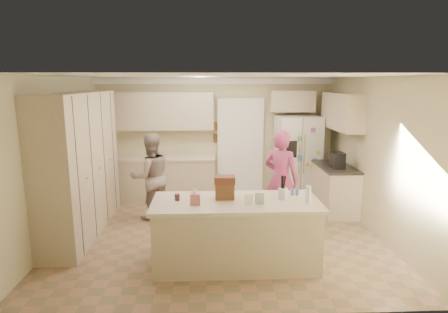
{
  "coord_description": "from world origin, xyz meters",
  "views": [
    {
      "loc": [
        -0.18,
        -5.96,
        2.51
      ],
      "look_at": [
        0.1,
        0.35,
        1.25
      ],
      "focal_mm": 30.0,
      "sensor_mm": 36.0,
      "label": 1
    }
  ],
  "objects_px": {
    "island_base": "(236,234)",
    "teen_girl": "(281,179)",
    "coffee_maker": "(337,160)",
    "utensil_crock": "(283,194)",
    "refrigerator": "(297,157)",
    "tissue_box": "(195,199)",
    "dollhouse_body": "(225,191)",
    "teen_boy": "(151,177)"
  },
  "relations": [
    {
      "from": "refrigerator",
      "to": "coffee_maker",
      "type": "bearing_deg",
      "value": -70.39
    },
    {
      "from": "refrigerator",
      "to": "teen_girl",
      "type": "bearing_deg",
      "value": -116.01
    },
    {
      "from": "island_base",
      "to": "tissue_box",
      "type": "relative_size",
      "value": 15.71
    },
    {
      "from": "refrigerator",
      "to": "utensil_crock",
      "type": "distance_m",
      "value": 3.11
    },
    {
      "from": "coffee_maker",
      "to": "island_base",
      "type": "relative_size",
      "value": 0.14
    },
    {
      "from": "dollhouse_body",
      "to": "island_base",
      "type": "bearing_deg",
      "value": -33.69
    },
    {
      "from": "refrigerator",
      "to": "island_base",
      "type": "distance_m",
      "value": 3.44
    },
    {
      "from": "refrigerator",
      "to": "island_base",
      "type": "xyz_separation_m",
      "value": [
        -1.56,
        -3.02,
        -0.46
      ]
    },
    {
      "from": "teen_boy",
      "to": "coffee_maker",
      "type": "bearing_deg",
      "value": 156.43
    },
    {
      "from": "utensil_crock",
      "to": "teen_girl",
      "type": "xyz_separation_m",
      "value": [
        0.24,
        1.32,
        -0.14
      ]
    },
    {
      "from": "island_base",
      "to": "utensil_crock",
      "type": "xyz_separation_m",
      "value": [
        0.65,
        0.05,
        0.56
      ]
    },
    {
      "from": "teen_girl",
      "to": "dollhouse_body",
      "type": "bearing_deg",
      "value": 84.89
    },
    {
      "from": "teen_girl",
      "to": "island_base",
      "type": "bearing_deg",
      "value": 91.21
    },
    {
      "from": "teen_boy",
      "to": "dollhouse_body",
      "type": "bearing_deg",
      "value": 101.82
    },
    {
      "from": "coffee_maker",
      "to": "teen_girl",
      "type": "bearing_deg",
      "value": -155.44
    },
    {
      "from": "dollhouse_body",
      "to": "teen_boy",
      "type": "xyz_separation_m",
      "value": [
        -1.28,
        1.77,
        -0.24
      ]
    },
    {
      "from": "island_base",
      "to": "utensil_crock",
      "type": "bearing_deg",
      "value": 4.4
    },
    {
      "from": "refrigerator",
      "to": "teen_boy",
      "type": "xyz_separation_m",
      "value": [
        -2.99,
        -1.15,
        -0.1
      ]
    },
    {
      "from": "coffee_maker",
      "to": "tissue_box",
      "type": "height_order",
      "value": "coffee_maker"
    },
    {
      "from": "coffee_maker",
      "to": "tissue_box",
      "type": "distance_m",
      "value": 3.28
    },
    {
      "from": "tissue_box",
      "to": "dollhouse_body",
      "type": "relative_size",
      "value": 0.54
    },
    {
      "from": "dollhouse_body",
      "to": "teen_girl",
      "type": "distance_m",
      "value": 1.65
    },
    {
      "from": "coffee_maker",
      "to": "tissue_box",
      "type": "xyz_separation_m",
      "value": [
        -2.6,
        -2.0,
        -0.07
      ]
    },
    {
      "from": "coffee_maker",
      "to": "dollhouse_body",
      "type": "bearing_deg",
      "value": -140.71
    },
    {
      "from": "dollhouse_body",
      "to": "teen_girl",
      "type": "bearing_deg",
      "value": 50.76
    },
    {
      "from": "island_base",
      "to": "teen_girl",
      "type": "xyz_separation_m",
      "value": [
        0.89,
        1.37,
        0.42
      ]
    },
    {
      "from": "refrigerator",
      "to": "dollhouse_body",
      "type": "xyz_separation_m",
      "value": [
        -1.71,
        -2.92,
        0.14
      ]
    },
    {
      "from": "utensil_crock",
      "to": "teen_girl",
      "type": "height_order",
      "value": "teen_girl"
    },
    {
      "from": "dollhouse_body",
      "to": "coffee_maker",
      "type": "bearing_deg",
      "value": 39.29
    },
    {
      "from": "coffee_maker",
      "to": "refrigerator",
      "type": "bearing_deg",
      "value": 113.34
    },
    {
      "from": "teen_girl",
      "to": "tissue_box",
      "type": "bearing_deg",
      "value": 79.77
    },
    {
      "from": "utensil_crock",
      "to": "dollhouse_body",
      "type": "distance_m",
      "value": 0.8
    },
    {
      "from": "tissue_box",
      "to": "teen_girl",
      "type": "height_order",
      "value": "teen_girl"
    },
    {
      "from": "refrigerator",
      "to": "teen_girl",
      "type": "relative_size",
      "value": 1.05
    },
    {
      "from": "utensil_crock",
      "to": "tissue_box",
      "type": "height_order",
      "value": "utensil_crock"
    },
    {
      "from": "refrigerator",
      "to": "teen_girl",
      "type": "xyz_separation_m",
      "value": [
        -0.68,
        -1.66,
        -0.04
      ]
    },
    {
      "from": "refrigerator",
      "to": "coffee_maker",
      "type": "relative_size",
      "value": 6.0
    },
    {
      "from": "coffee_maker",
      "to": "utensil_crock",
      "type": "bearing_deg",
      "value": -127.12
    },
    {
      "from": "utensil_crock",
      "to": "tissue_box",
      "type": "xyz_separation_m",
      "value": [
        -1.2,
        -0.15,
        -0.0
      ]
    },
    {
      "from": "island_base",
      "to": "utensil_crock",
      "type": "relative_size",
      "value": 14.67
    },
    {
      "from": "refrigerator",
      "to": "dollhouse_body",
      "type": "distance_m",
      "value": 3.39
    },
    {
      "from": "refrigerator",
      "to": "tissue_box",
      "type": "bearing_deg",
      "value": -127.81
    }
  ]
}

